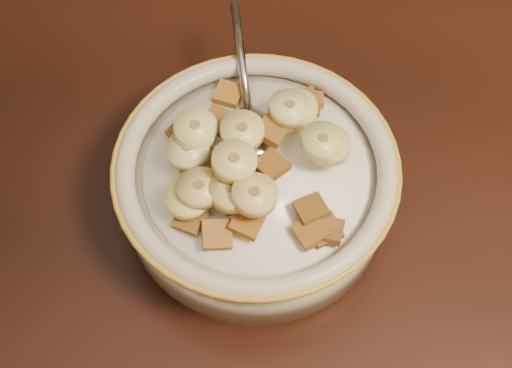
# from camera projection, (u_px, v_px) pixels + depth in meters

# --- Properties ---
(cereal_bowl) EXTENTS (0.20, 0.20, 0.05)m
(cereal_bowl) POSITION_uv_depth(u_px,v_px,m) (256.00, 188.00, 0.54)
(cereal_bowl) COLOR beige
(cereal_bowl) RESTS_ON table
(milk) EXTENTS (0.16, 0.16, 0.00)m
(milk) POSITION_uv_depth(u_px,v_px,m) (256.00, 172.00, 0.52)
(milk) COLOR white
(milk) RESTS_ON cereal_bowl
(spoon) EXTENTS (0.05, 0.06, 0.01)m
(spoon) POSITION_uv_depth(u_px,v_px,m) (251.00, 132.00, 0.53)
(spoon) COLOR #96989B
(spoon) RESTS_ON cereal_bowl
(cereal_square_0) EXTENTS (0.03, 0.03, 0.01)m
(cereal_square_0) POSITION_uv_depth(u_px,v_px,m) (325.00, 230.00, 0.48)
(cereal_square_0) COLOR brown
(cereal_square_0) RESTS_ON milk
(cereal_square_1) EXTENTS (0.02, 0.03, 0.01)m
(cereal_square_1) POSITION_uv_depth(u_px,v_px,m) (218.00, 121.00, 0.52)
(cereal_square_1) COLOR brown
(cereal_square_1) RESTS_ON milk
(cereal_square_2) EXTENTS (0.03, 0.03, 0.01)m
(cereal_square_2) POSITION_uv_depth(u_px,v_px,m) (279.00, 123.00, 0.52)
(cereal_square_2) COLOR #955D2C
(cereal_square_2) RESTS_ON milk
(cereal_square_3) EXTENTS (0.02, 0.02, 0.01)m
(cereal_square_3) POSITION_uv_depth(u_px,v_px,m) (228.00, 94.00, 0.55)
(cereal_square_3) COLOR #9A5D23
(cereal_square_3) RESTS_ON milk
(cereal_square_4) EXTENTS (0.03, 0.03, 0.01)m
(cereal_square_4) POSITION_uv_depth(u_px,v_px,m) (271.00, 166.00, 0.49)
(cereal_square_4) COLOR brown
(cereal_square_4) RESTS_ON milk
(cereal_square_5) EXTENTS (0.02, 0.02, 0.01)m
(cereal_square_5) POSITION_uv_depth(u_px,v_px,m) (271.00, 132.00, 0.51)
(cereal_square_5) COLOR brown
(cereal_square_5) RESTS_ON milk
(cereal_square_6) EXTENTS (0.03, 0.03, 0.01)m
(cereal_square_6) POSITION_uv_depth(u_px,v_px,m) (217.00, 235.00, 0.48)
(cereal_square_6) COLOR #9D6131
(cereal_square_6) RESTS_ON milk
(cereal_square_7) EXTENTS (0.02, 0.02, 0.01)m
(cereal_square_7) POSITION_uv_depth(u_px,v_px,m) (191.00, 219.00, 0.49)
(cereal_square_7) COLOR brown
(cereal_square_7) RESTS_ON milk
(cereal_square_8) EXTENTS (0.03, 0.03, 0.01)m
(cereal_square_8) POSITION_uv_depth(u_px,v_px,m) (311.00, 232.00, 0.48)
(cereal_square_8) COLOR brown
(cereal_square_8) RESTS_ON milk
(cereal_square_9) EXTENTS (0.02, 0.02, 0.01)m
(cereal_square_9) POSITION_uv_depth(u_px,v_px,m) (309.00, 102.00, 0.54)
(cereal_square_9) COLOR brown
(cereal_square_9) RESTS_ON milk
(cereal_square_10) EXTENTS (0.03, 0.03, 0.01)m
(cereal_square_10) POSITION_uv_depth(u_px,v_px,m) (202.00, 158.00, 0.51)
(cereal_square_10) COLOR brown
(cereal_square_10) RESTS_ON milk
(cereal_square_11) EXTENTS (0.03, 0.03, 0.01)m
(cereal_square_11) POSITION_uv_depth(u_px,v_px,m) (311.00, 209.00, 0.49)
(cereal_square_11) COLOR brown
(cereal_square_11) RESTS_ON milk
(cereal_square_12) EXTENTS (0.02, 0.02, 0.01)m
(cereal_square_12) POSITION_uv_depth(u_px,v_px,m) (247.00, 222.00, 0.48)
(cereal_square_12) COLOR brown
(cereal_square_12) RESTS_ON milk
(cereal_square_13) EXTENTS (0.03, 0.03, 0.01)m
(cereal_square_13) POSITION_uv_depth(u_px,v_px,m) (241.00, 159.00, 0.49)
(cereal_square_13) COLOR olive
(cereal_square_13) RESTS_ON milk
(cereal_square_14) EXTENTS (0.02, 0.02, 0.01)m
(cereal_square_14) POSITION_uv_depth(u_px,v_px,m) (238.00, 154.00, 0.50)
(cereal_square_14) COLOR brown
(cereal_square_14) RESTS_ON milk
(cereal_square_15) EXTENTS (0.03, 0.03, 0.01)m
(cereal_square_15) POSITION_uv_depth(u_px,v_px,m) (195.00, 178.00, 0.50)
(cereal_square_15) COLOR olive
(cereal_square_15) RESTS_ON milk
(cereal_square_16) EXTENTS (0.03, 0.03, 0.01)m
(cereal_square_16) POSITION_uv_depth(u_px,v_px,m) (306.00, 100.00, 0.54)
(cereal_square_16) COLOR brown
(cereal_square_16) RESTS_ON milk
(cereal_square_17) EXTENTS (0.02, 0.02, 0.01)m
(cereal_square_17) POSITION_uv_depth(u_px,v_px,m) (328.00, 230.00, 0.48)
(cereal_square_17) COLOR brown
(cereal_square_17) RESTS_ON milk
(cereal_square_18) EXTENTS (0.03, 0.03, 0.01)m
(cereal_square_18) POSITION_uv_depth(u_px,v_px,m) (238.00, 199.00, 0.49)
(cereal_square_18) COLOR #956023
(cereal_square_18) RESTS_ON milk
(cereal_square_19) EXTENTS (0.03, 0.03, 0.01)m
(cereal_square_19) POSITION_uv_depth(u_px,v_px,m) (184.00, 132.00, 0.53)
(cereal_square_19) COLOR brown
(cereal_square_19) RESTS_ON milk
(cereal_square_20) EXTENTS (0.03, 0.03, 0.01)m
(cereal_square_20) POSITION_uv_depth(u_px,v_px,m) (235.00, 178.00, 0.49)
(cereal_square_20) COLOR brown
(cereal_square_20) RESTS_ON milk
(banana_slice_0) EXTENTS (0.03, 0.03, 0.01)m
(banana_slice_0) POSITION_uv_depth(u_px,v_px,m) (188.00, 150.00, 0.50)
(banana_slice_0) COLOR #F3EA9E
(banana_slice_0) RESTS_ON milk
(banana_slice_1) EXTENTS (0.04, 0.04, 0.01)m
(banana_slice_1) POSITION_uv_depth(u_px,v_px,m) (290.00, 108.00, 0.52)
(banana_slice_1) COLOR #FFEC8F
(banana_slice_1) RESTS_ON milk
(banana_slice_2) EXTENTS (0.04, 0.04, 0.01)m
(banana_slice_2) POSITION_uv_depth(u_px,v_px,m) (195.00, 129.00, 0.50)
(banana_slice_2) COLOR beige
(banana_slice_2) RESTS_ON milk
(banana_slice_3) EXTENTS (0.04, 0.04, 0.01)m
(banana_slice_3) POSITION_uv_depth(u_px,v_px,m) (188.00, 198.00, 0.48)
(banana_slice_3) COLOR #F9EC78
(banana_slice_3) RESTS_ON milk
(banana_slice_4) EXTENTS (0.04, 0.04, 0.02)m
(banana_slice_4) POSITION_uv_depth(u_px,v_px,m) (195.00, 132.00, 0.50)
(banana_slice_4) COLOR #DFD380
(banana_slice_4) RESTS_ON milk
(banana_slice_5) EXTENTS (0.04, 0.04, 0.01)m
(banana_slice_5) POSITION_uv_depth(u_px,v_px,m) (255.00, 195.00, 0.47)
(banana_slice_5) COLOR #E6C375
(banana_slice_5) RESTS_ON milk
(banana_slice_6) EXTENTS (0.03, 0.04, 0.01)m
(banana_slice_6) POSITION_uv_depth(u_px,v_px,m) (232.00, 192.00, 0.48)
(banana_slice_6) COLOR #F9DD8D
(banana_slice_6) RESTS_ON milk
(banana_slice_7) EXTENTS (0.04, 0.04, 0.01)m
(banana_slice_7) POSITION_uv_depth(u_px,v_px,m) (200.00, 188.00, 0.48)
(banana_slice_7) COLOR #EED17B
(banana_slice_7) RESTS_ON milk
(banana_slice_8) EXTENTS (0.04, 0.04, 0.01)m
(banana_slice_8) POSITION_uv_depth(u_px,v_px,m) (323.00, 141.00, 0.50)
(banana_slice_8) COLOR #E4DA83
(banana_slice_8) RESTS_ON milk
(banana_slice_9) EXTENTS (0.04, 0.04, 0.01)m
(banana_slice_9) POSITION_uv_depth(u_px,v_px,m) (297.00, 109.00, 0.52)
(banana_slice_9) COLOR #C8BC70
(banana_slice_9) RESTS_ON milk
(banana_slice_10) EXTENTS (0.04, 0.04, 0.01)m
(banana_slice_10) POSITION_uv_depth(u_px,v_px,m) (329.00, 145.00, 0.50)
(banana_slice_10) COLOR beige
(banana_slice_10) RESTS_ON milk
(banana_slice_11) EXTENTS (0.04, 0.04, 0.01)m
(banana_slice_11) POSITION_uv_depth(u_px,v_px,m) (234.00, 161.00, 0.48)
(banana_slice_11) COLOR #FFF18F
(banana_slice_11) RESTS_ON milk
(banana_slice_12) EXTENTS (0.03, 0.03, 0.01)m
(banana_slice_12) POSITION_uv_depth(u_px,v_px,m) (242.00, 131.00, 0.50)
(banana_slice_12) COLOR #DAC26A
(banana_slice_12) RESTS_ON milk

